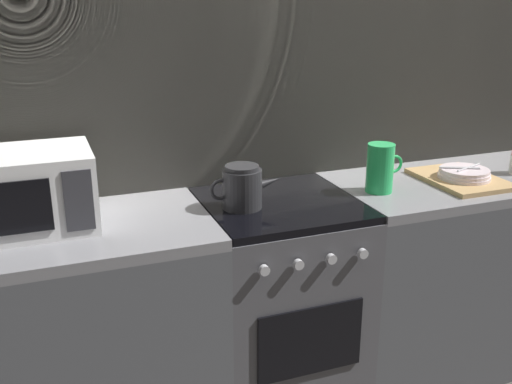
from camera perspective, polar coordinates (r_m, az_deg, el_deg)
name	(u,v)px	position (r m, az deg, el deg)	size (l,w,h in m)	color
back_wall	(251,111)	(2.54, -0.45, 7.81)	(3.60, 0.05, 2.40)	#B2AD9E
counter_left	(52,347)	(2.36, -19.04, -13.86)	(1.20, 0.60, 0.90)	#515459
stove_unit	(279,303)	(2.51, 2.21, -10.63)	(0.60, 0.63, 0.90)	#4C4C51
counter_right	(456,269)	(2.94, 18.68, -7.03)	(1.20, 0.60, 0.90)	#515459
microwave	(24,191)	(2.17, -21.39, 0.10)	(0.46, 0.35, 0.27)	white
kettle	(242,187)	(2.23, -1.32, 0.46)	(0.28, 0.15, 0.17)	#262628
pitcher	(380,168)	(2.46, 11.85, 2.28)	(0.16, 0.11, 0.20)	green
dish_pile	(462,177)	(2.70, 19.17, 1.41)	(0.30, 0.40, 0.07)	tan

